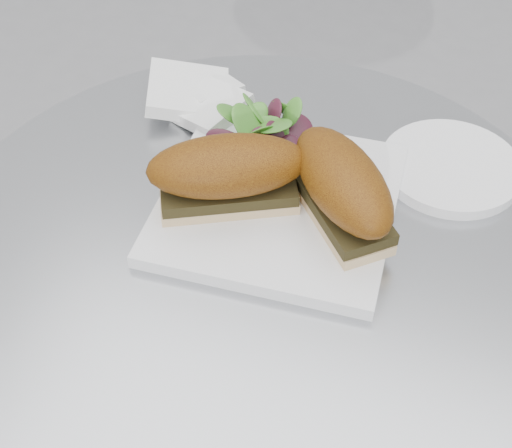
# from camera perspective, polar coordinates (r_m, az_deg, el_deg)

# --- Properties ---
(table) EXTENTS (0.70, 0.70, 0.73)m
(table) POSITION_cam_1_polar(r_m,az_deg,el_deg) (0.94, 0.17, -11.53)
(table) COLOR #A2A5A8
(table) RESTS_ON ground
(plate) EXTENTS (0.27, 0.27, 0.02)m
(plate) POSITION_cam_1_polar(r_m,az_deg,el_deg) (0.77, 1.80, 1.71)
(plate) COLOR white
(plate) RESTS_ON table
(sandwich_left) EXTENTS (0.18, 0.14, 0.08)m
(sandwich_left) POSITION_cam_1_polar(r_m,az_deg,el_deg) (0.73, -2.28, 4.15)
(sandwich_left) COLOR tan
(sandwich_left) RESTS_ON plate
(sandwich_right) EXTENTS (0.16, 0.17, 0.08)m
(sandwich_right) POSITION_cam_1_polar(r_m,az_deg,el_deg) (0.72, 6.89, 3.00)
(sandwich_right) COLOR tan
(sandwich_right) RESTS_ON plate
(salad) EXTENTS (0.10, 0.10, 0.05)m
(salad) POSITION_cam_1_polar(r_m,az_deg,el_deg) (0.81, 0.88, 7.51)
(salad) COLOR #569330
(salad) RESTS_ON plate
(napkin) EXTENTS (0.14, 0.14, 0.02)m
(napkin) POSITION_cam_1_polar(r_m,az_deg,el_deg) (0.90, -4.50, 9.35)
(napkin) COLOR white
(napkin) RESTS_ON table
(saucer) EXTENTS (0.16, 0.16, 0.01)m
(saucer) POSITION_cam_1_polar(r_m,az_deg,el_deg) (0.85, 15.31, 4.43)
(saucer) COLOR white
(saucer) RESTS_ON table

